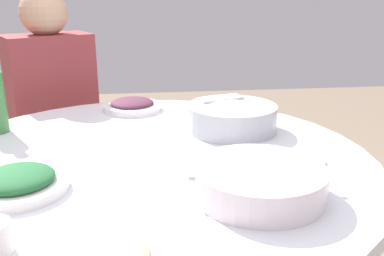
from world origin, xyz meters
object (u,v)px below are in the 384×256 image
at_px(soup_bowl, 258,182).
at_px(dish_greens, 16,182).
at_px(rice_bowl, 230,117).
at_px(diner_left, 52,97).
at_px(round_dining_table, 144,186).
at_px(dish_eggplant, 131,105).
at_px(stool_for_diner_left, 63,209).

height_order(soup_bowl, dish_greens, soup_bowl).
distance_m(rice_bowl, soup_bowl, 0.46).
relative_size(soup_bowl, diner_left, 0.42).
xyz_separation_m(round_dining_table, rice_bowl, (0.28, 0.20, 0.13)).
xyz_separation_m(round_dining_table, soup_bowl, (0.24, -0.26, 0.12)).
distance_m(soup_bowl, diner_left, 1.19).
relative_size(rice_bowl, soup_bowl, 0.90).
bearing_deg(round_dining_table, dish_eggplant, 94.54).
relative_size(rice_bowl, dish_eggplant, 1.34).
distance_m(round_dining_table, stool_for_diner_left, 0.96).
relative_size(dish_greens, diner_left, 0.29).
relative_size(round_dining_table, stool_for_diner_left, 2.79).
distance_m(rice_bowl, stool_for_diner_left, 1.05).
height_order(round_dining_table, dish_eggplant, dish_eggplant).
relative_size(round_dining_table, soup_bowl, 3.91).
bearing_deg(dish_eggplant, soup_bowl, -68.89).
height_order(soup_bowl, diner_left, diner_left).
height_order(round_dining_table, stool_for_diner_left, round_dining_table).
bearing_deg(soup_bowl, stool_for_diner_left, 121.69).
height_order(round_dining_table, rice_bowl, rice_bowl).
distance_m(round_dining_table, dish_eggplant, 0.49).
bearing_deg(diner_left, rice_bowl, -40.19).
distance_m(soup_bowl, dish_greens, 0.53).
bearing_deg(soup_bowl, dish_eggplant, 111.11).
xyz_separation_m(dish_greens, diner_left, (-0.10, 0.93, -0.03)).
bearing_deg(dish_greens, round_dining_table, 31.67).
relative_size(soup_bowl, dish_eggplant, 1.49).
bearing_deg(soup_bowl, round_dining_table, 133.54).
bearing_deg(dish_eggplant, stool_for_diner_left, 140.64).
bearing_deg(diner_left, stool_for_diner_left, 90.00).
relative_size(dish_eggplant, stool_for_diner_left, 0.48).
bearing_deg(dish_eggplant, diner_left, 140.64).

